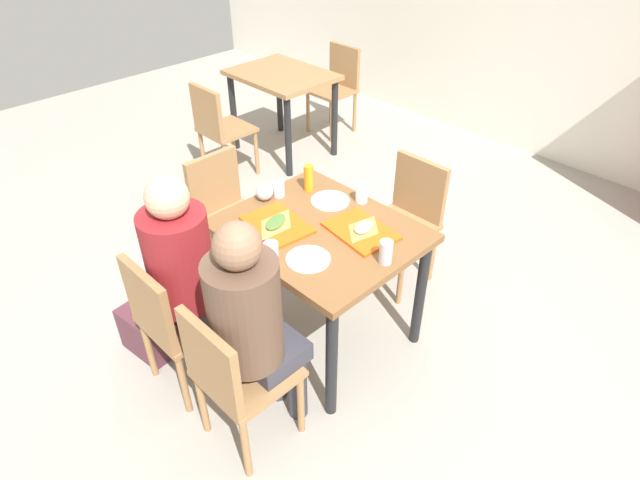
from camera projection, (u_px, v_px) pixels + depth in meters
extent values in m
cube|color=#9E998E|center=(320.00, 333.00, 3.30)|extent=(10.00, 10.00, 0.02)
cube|color=silver|center=(604.00, 3.00, 4.28)|extent=(10.00, 0.10, 2.80)
cube|color=brown|center=(320.00, 231.00, 2.84)|extent=(1.01, 0.84, 0.04)
cylinder|color=black|center=(223.00, 279.00, 3.12)|extent=(0.06, 0.06, 0.74)
cylinder|color=black|center=(331.00, 363.00, 2.62)|extent=(0.06, 0.06, 0.74)
cylinder|color=black|center=(311.00, 230.00, 3.53)|extent=(0.06, 0.06, 0.74)
cylinder|color=black|center=(420.00, 294.00, 3.02)|extent=(0.06, 0.06, 0.74)
cube|color=#9E7247|center=(187.00, 318.00, 2.77)|extent=(0.40, 0.40, 0.03)
cube|color=#9E7247|center=(148.00, 305.00, 2.54)|extent=(0.38, 0.04, 0.40)
cylinder|color=#9E7247|center=(201.00, 317.00, 3.10)|extent=(0.04, 0.04, 0.42)
cylinder|color=#9E7247|center=(237.00, 348.00, 2.90)|extent=(0.04, 0.04, 0.42)
cylinder|color=#9E7247|center=(149.00, 348.00, 2.90)|extent=(0.04, 0.04, 0.42)
cylinder|color=#9E7247|center=(184.00, 384.00, 2.71)|extent=(0.04, 0.04, 0.42)
cube|color=#9E7247|center=(248.00, 373.00, 2.48)|extent=(0.40, 0.40, 0.03)
cube|color=#9E7247|center=(210.00, 363.00, 2.25)|extent=(0.38, 0.04, 0.40)
cylinder|color=#9E7247|center=(257.00, 365.00, 2.81)|extent=(0.04, 0.04, 0.42)
cylinder|color=#9E7247|center=(301.00, 404.00, 2.61)|extent=(0.04, 0.04, 0.42)
cylinder|color=#9E7247|center=(202.00, 403.00, 2.61)|extent=(0.04, 0.04, 0.42)
cylinder|color=#9E7247|center=(246.00, 448.00, 2.42)|extent=(0.04, 0.04, 0.42)
cube|color=#9E7247|center=(399.00, 227.00, 3.44)|extent=(0.40, 0.40, 0.03)
cube|color=#9E7247|center=(420.00, 188.00, 3.42)|extent=(0.38, 0.04, 0.40)
cylinder|color=#9E7247|center=(401.00, 278.00, 3.38)|extent=(0.04, 0.04, 0.42)
cylinder|color=#9E7247|center=(360.00, 254.00, 3.58)|extent=(0.04, 0.04, 0.42)
cylinder|color=#9E7247|center=(432.00, 255.00, 3.57)|extent=(0.04, 0.04, 0.42)
cylinder|color=#9E7247|center=(393.00, 234.00, 3.77)|extent=(0.04, 0.04, 0.42)
cube|color=#9E7247|center=(234.00, 221.00, 3.50)|extent=(0.40, 0.40, 0.03)
cube|color=#9E7247|center=(213.00, 183.00, 3.47)|extent=(0.04, 0.38, 0.40)
cylinder|color=#9E7247|center=(272.00, 249.00, 3.63)|extent=(0.04, 0.04, 0.42)
cylinder|color=#9E7247|center=(232.00, 271.00, 3.43)|extent=(0.04, 0.04, 0.42)
cylinder|color=#9E7247|center=(241.00, 228.00, 3.82)|extent=(0.04, 0.04, 0.42)
cylinder|color=#9E7247|center=(201.00, 249.00, 3.63)|extent=(0.04, 0.04, 0.42)
cylinder|color=#383842|center=(219.00, 318.00, 3.07)|extent=(0.10, 0.10, 0.45)
cylinder|color=#383842|center=(236.00, 332.00, 2.98)|extent=(0.10, 0.10, 0.45)
cube|color=#383842|center=(206.00, 297.00, 2.81)|extent=(0.32, 0.28, 0.10)
cylinder|color=maroon|center=(179.00, 260.00, 2.56)|extent=(0.32, 0.32, 0.52)
sphere|color=#DBAD89|center=(167.00, 197.00, 2.35)|extent=(0.20, 0.20, 0.20)
cylinder|color=#383842|center=(276.00, 366.00, 2.78)|extent=(0.10, 0.10, 0.45)
cylinder|color=#383842|center=(297.00, 384.00, 2.69)|extent=(0.10, 0.10, 0.45)
cube|color=#383842|center=(269.00, 349.00, 2.52)|extent=(0.32, 0.28, 0.10)
cylinder|color=brown|center=(245.00, 312.00, 2.27)|extent=(0.32, 0.32, 0.52)
sphere|color=#8C664C|center=(237.00, 246.00, 2.07)|extent=(0.20, 0.20, 0.20)
cube|color=#D85914|center=(277.00, 225.00, 2.85)|extent=(0.39, 0.31, 0.02)
cube|color=#D85914|center=(361.00, 231.00, 2.80)|extent=(0.39, 0.31, 0.02)
cylinder|color=white|center=(330.00, 201.00, 3.05)|extent=(0.22, 0.22, 0.01)
cylinder|color=white|center=(308.00, 259.00, 2.61)|extent=(0.22, 0.22, 0.01)
pyramid|color=#C68C47|center=(276.00, 223.00, 2.83)|extent=(0.20, 0.26, 0.01)
ellipsoid|color=#4C7233|center=(276.00, 222.00, 2.83)|extent=(0.14, 0.18, 0.01)
pyramid|color=#C68C47|center=(364.00, 228.00, 2.79)|extent=(0.18, 0.23, 0.01)
ellipsoid|color=#D8C67F|center=(364.00, 227.00, 2.79)|extent=(0.12, 0.16, 0.01)
cylinder|color=white|center=(362.00, 194.00, 3.02)|extent=(0.07, 0.07, 0.10)
cylinder|color=white|center=(271.00, 251.00, 2.59)|extent=(0.07, 0.07, 0.10)
cylinder|color=white|center=(278.00, 188.00, 3.07)|extent=(0.07, 0.07, 0.10)
cylinder|color=#B7BCC6|center=(386.00, 252.00, 2.56)|extent=(0.07, 0.07, 0.12)
cylinder|color=orange|center=(309.00, 178.00, 3.10)|extent=(0.06, 0.06, 0.16)
sphere|color=silver|center=(264.00, 192.00, 3.04)|extent=(0.10, 0.10, 0.10)
cube|color=#592D38|center=(146.00, 333.00, 3.09)|extent=(0.34, 0.20, 0.28)
cube|color=#9E7247|center=(282.00, 75.00, 4.82)|extent=(0.90, 0.70, 0.04)
cylinder|color=black|center=(234.00, 112.00, 5.11)|extent=(0.06, 0.06, 0.74)
cylinder|color=black|center=(288.00, 138.00, 4.66)|extent=(0.06, 0.06, 0.74)
cylinder|color=black|center=(279.00, 96.00, 5.44)|extent=(0.06, 0.06, 0.74)
cylinder|color=black|center=(334.00, 119.00, 4.99)|extent=(0.06, 0.06, 0.74)
cube|color=#9E7247|center=(227.00, 129.00, 4.64)|extent=(0.40, 0.40, 0.03)
cube|color=#9E7247|center=(207.00, 112.00, 4.41)|extent=(0.38, 0.04, 0.40)
cylinder|color=#9E7247|center=(233.00, 141.00, 4.97)|extent=(0.04, 0.04, 0.42)
cylinder|color=#9E7247|center=(256.00, 153.00, 4.77)|extent=(0.04, 0.04, 0.42)
cylinder|color=#9E7247|center=(203.00, 153.00, 4.78)|extent=(0.04, 0.04, 0.42)
cylinder|color=#9E7247|center=(226.00, 166.00, 4.58)|extent=(0.04, 0.04, 0.42)
cube|color=#9E7247|center=(332.00, 91.00, 5.38)|extent=(0.40, 0.40, 0.03)
cube|color=#9E7247|center=(344.00, 66.00, 5.36)|extent=(0.38, 0.04, 0.40)
cylinder|color=#9E7247|center=(332.00, 122.00, 5.32)|extent=(0.04, 0.04, 0.42)
cylinder|color=#9E7247|center=(308.00, 112.00, 5.51)|extent=(0.04, 0.04, 0.42)
cylinder|color=#9E7247|center=(355.00, 112.00, 5.51)|extent=(0.04, 0.04, 0.42)
cylinder|color=#9E7247|center=(331.00, 103.00, 5.71)|extent=(0.04, 0.04, 0.42)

